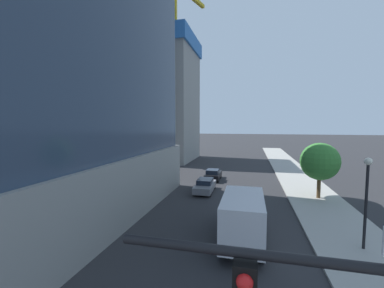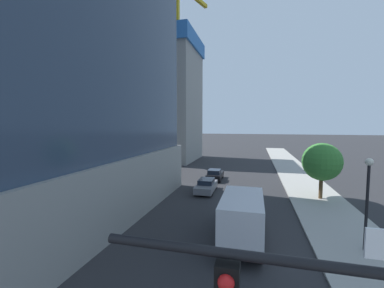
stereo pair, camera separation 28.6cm
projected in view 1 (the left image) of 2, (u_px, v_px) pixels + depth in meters
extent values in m
cube|color=#9E9B93|center=(335.00, 222.00, 18.77)|extent=(5.30, 120.00, 0.15)
cube|color=gray|center=(14.00, 187.00, 19.65)|extent=(20.00, 26.51, 5.02)
cube|color=gray|center=(163.00, 99.00, 51.94)|extent=(12.89, 14.24, 25.73)
cube|color=#2D6BB7|center=(163.00, 45.00, 51.04)|extent=(13.66, 15.09, 3.00)
cube|color=gold|center=(175.00, 75.00, 46.57)|extent=(0.90, 0.90, 33.95)
cylinder|color=black|center=(348.00, 266.00, 2.98)|extent=(6.01, 0.14, 0.14)
sphere|color=red|center=(245.00, 282.00, 3.11)|extent=(0.22, 0.22, 0.22)
cylinder|color=black|center=(366.00, 207.00, 14.36)|extent=(0.16, 0.16, 5.07)
sphere|color=silver|center=(368.00, 161.00, 14.14)|extent=(0.44, 0.44, 0.44)
cylinder|color=brown|center=(319.00, 186.00, 24.56)|extent=(0.36, 0.36, 2.31)
sphere|color=#387F33|center=(320.00, 161.00, 24.35)|extent=(3.73, 3.73, 3.73)
cube|color=slate|center=(205.00, 187.00, 27.22)|extent=(1.88, 4.65, 0.70)
cube|color=#19212D|center=(205.00, 181.00, 27.29)|extent=(1.58, 2.26, 0.52)
cylinder|color=black|center=(200.00, 185.00, 28.97)|extent=(0.22, 0.61, 0.61)
cylinder|color=black|center=(214.00, 186.00, 28.58)|extent=(0.22, 0.61, 0.61)
cylinder|color=black|center=(195.00, 193.00, 25.91)|extent=(0.22, 0.61, 0.61)
cylinder|color=black|center=(210.00, 194.00, 25.52)|extent=(0.22, 0.61, 0.61)
cube|color=black|center=(213.00, 175.00, 33.32)|extent=(1.89, 4.29, 0.67)
cube|color=#19212D|center=(213.00, 172.00, 32.66)|extent=(1.58, 1.82, 0.56)
cylinder|color=black|center=(209.00, 175.00, 34.95)|extent=(0.22, 0.69, 0.69)
cylinder|color=black|center=(221.00, 175.00, 34.56)|extent=(0.22, 0.69, 0.69)
cylinder|color=black|center=(205.00, 179.00, 32.12)|extent=(0.22, 0.69, 0.69)
cylinder|color=black|center=(218.00, 180.00, 31.73)|extent=(0.22, 0.69, 0.69)
cube|color=silver|center=(244.00, 204.00, 18.46)|extent=(2.44, 2.06, 1.84)
cube|color=silver|center=(243.00, 217.00, 14.81)|extent=(2.44, 5.14, 2.55)
cylinder|color=black|center=(230.00, 215.00, 18.80)|extent=(0.30, 1.09, 1.09)
cylinder|color=black|center=(259.00, 218.00, 18.29)|extent=(0.30, 1.09, 1.09)
cylinder|color=black|center=(223.00, 247.00, 13.92)|extent=(0.30, 1.09, 1.09)
cylinder|color=black|center=(262.00, 252.00, 13.42)|extent=(0.30, 1.09, 1.09)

